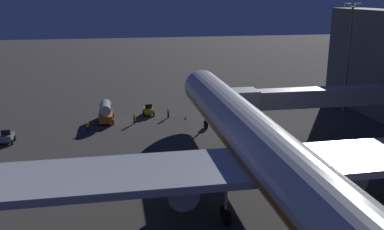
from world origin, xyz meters
The scene contains 12 objects.
ground_plane centered at (0.00, 0.00, 0.00)m, with size 320.00×320.00×0.00m, color #383533.
airliner_at_gate centered at (0.00, 9.07, 5.57)m, with size 49.91×63.37×17.88m.
jet_bridge centered at (-12.02, -10.05, 5.68)m, with size 22.44×3.40×7.22m.
apron_floodlight_mast centered at (-25.50, -21.26, 10.61)m, with size 2.90×0.50×18.33m.
fuel_tanker centered at (15.04, -23.12, 1.65)m, with size 2.46×5.64×3.15m.
baggage_tug_lead centered at (28.34, -14.87, 0.78)m, with size 1.86×2.42×1.95m.
pushback_tug centered at (7.97, -25.42, 0.78)m, with size 1.86×2.53×1.95m.
ground_crew_near_nose_gear centered at (10.61, -20.77, 0.99)m, with size 0.40×0.40×1.80m.
ground_crew_by_belt_loader centered at (4.91, -23.03, 0.98)m, with size 0.40×0.40×1.77m.
ground_crew_by_tug centered at (17.66, -17.74, 0.93)m, with size 0.40×0.40×1.69m.
traffic_cone_nose_port centered at (-2.20, -21.84, 0.28)m, with size 0.36×0.36×0.55m, color orange.
traffic_cone_nose_starboard centered at (2.20, -21.84, 0.28)m, with size 0.36×0.36×0.55m, color orange.
Camera 1 is at (13.44, 44.13, 19.68)m, focal length 39.74 mm.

